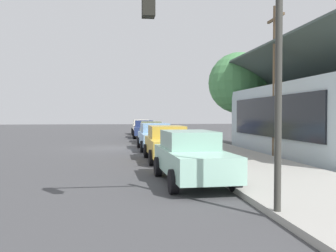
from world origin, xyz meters
TOP-DOWN VIEW (x-y plane):
  - ground_plane at (0.00, 0.00)m, footprint 120.00×120.00m
  - sidewalk_curb at (0.00, 5.60)m, footprint 60.00×4.20m
  - car_ivory at (-15.85, 2.88)m, footprint 4.46×2.09m
  - car_navy at (-10.03, 2.77)m, footprint 4.77×2.14m
  - car_olive at (-4.23, 2.90)m, footprint 4.61×2.12m
  - car_skyblue at (1.37, 2.65)m, footprint 4.89×2.06m
  - car_mustard at (6.72, 2.68)m, footprint 4.60×2.01m
  - car_seafoam at (12.21, 2.68)m, footprint 4.69×2.06m
  - shade_tree at (-2.37, 9.15)m, footprint 4.42×4.42m
  - traffic_light_main at (16.38, 2.54)m, footprint 0.37×2.79m
  - utility_pole_wooden at (5.93, 8.20)m, footprint 1.80×0.24m
  - fire_hydrant_red at (3.15, 4.20)m, footprint 0.22×0.22m

SIDE VIEW (x-z plane):
  - ground_plane at x=0.00m, z-range 0.00..0.00m
  - sidewalk_curb at x=0.00m, z-range 0.00..0.16m
  - fire_hydrant_red at x=3.15m, z-range 0.14..0.85m
  - car_olive at x=-4.23m, z-range 0.02..1.61m
  - car_seafoam at x=12.21m, z-range 0.02..1.61m
  - car_ivory at x=-15.85m, z-range 0.02..1.61m
  - car_mustard at x=6.72m, z-range 0.02..1.61m
  - car_navy at x=-10.03m, z-range 0.02..1.61m
  - car_skyblue at x=1.37m, z-range 0.02..1.61m
  - traffic_light_main at x=16.38m, z-range 0.89..6.09m
  - utility_pole_wooden at x=5.93m, z-range 0.18..7.68m
  - shade_tree at x=-2.37m, z-range 1.09..7.73m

